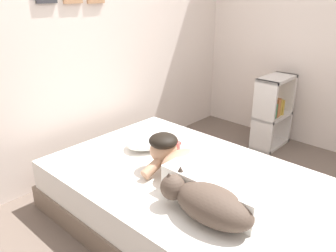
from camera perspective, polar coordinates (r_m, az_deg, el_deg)
ground_plane at (r=2.44m, az=9.52°, el=-18.89°), size 11.72×11.72×0.00m
back_wall at (r=3.02m, az=-15.63°, el=14.91°), size 3.86×0.12×2.50m
side_wall_right at (r=3.79m, az=24.72°, el=15.05°), size 0.10×6.09×2.50m
bed at (r=2.48m, az=3.72°, el=-12.19°), size 1.32×2.05×0.39m
pillow at (r=2.80m, az=-2.37°, el=-1.98°), size 0.52×0.32×0.11m
person_lying at (r=2.19m, az=6.16°, el=-7.81°), size 0.43×0.92×0.27m
dog at (r=1.93m, az=6.63°, el=-12.51°), size 0.26×0.57×0.21m
coffee_cup at (r=2.69m, az=1.13°, el=-3.36°), size 0.12×0.09×0.07m
cell_phone at (r=2.61m, az=5.10°, el=-5.15°), size 0.07×0.14×0.01m
bookshelf at (r=3.73m, az=16.87°, el=2.34°), size 0.45×0.24×0.75m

